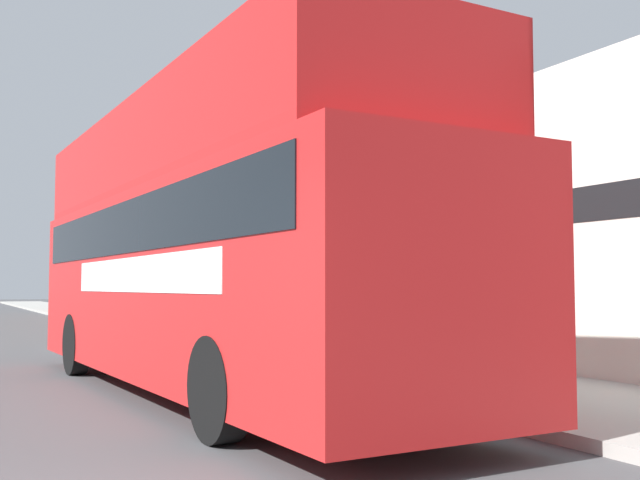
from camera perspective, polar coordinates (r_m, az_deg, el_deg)
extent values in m
cube|color=#ADAAA3|center=(23.35, -9.39, -7.11)|extent=(3.49, 108.00, 0.14)
cube|color=silver|center=(16.08, 20.56, 0.36)|extent=(6.00, 13.97, 5.14)
cube|color=black|center=(14.06, 12.41, 1.69)|extent=(0.12, 13.27, 0.55)
cube|color=#935642|center=(33.96, -6.62, 0.16)|extent=(6.00, 25.90, 7.45)
pyramid|color=#2D2D33|center=(34.70, -6.56, 8.88)|extent=(6.00, 25.90, 3.10)
cube|color=red|center=(10.83, -8.35, -3.39)|extent=(3.02, 11.05, 2.53)
cube|color=white|center=(10.33, -7.23, -2.69)|extent=(2.82, 6.13, 0.45)
cube|color=black|center=(10.86, -8.31, 0.66)|extent=(3.01, 10.18, 0.70)
cube|color=red|center=(10.92, -8.28, 3.54)|extent=(2.98, 10.18, 0.10)
cube|color=red|center=(10.63, -14.51, 7.25)|extent=(0.51, 10.07, 1.16)
cube|color=red|center=(11.51, -2.49, 6.31)|extent=(0.51, 10.07, 1.16)
cube|color=red|center=(6.73, 7.95, 13.52)|extent=(2.54, 0.18, 1.16)
cube|color=red|center=(15.02, -14.23, 4.09)|extent=(2.60, 1.64, 1.16)
cylinder|color=black|center=(13.81, -18.06, -7.57)|extent=(0.33, 1.06, 1.05)
cylinder|color=black|center=(14.45, -9.07, -7.51)|extent=(0.33, 1.06, 1.05)
cylinder|color=black|center=(7.53, -7.72, -11.20)|extent=(0.33, 1.06, 1.05)
cylinder|color=black|center=(8.64, 6.72, -10.22)|extent=(0.33, 1.06, 1.05)
cube|color=silver|center=(18.94, -14.14, -6.47)|extent=(1.77, 4.20, 0.69)
cube|color=black|center=(18.79, -14.02, -4.60)|extent=(1.53, 2.03, 0.55)
cylinder|color=black|center=(20.04, -17.23, -6.79)|extent=(0.21, 0.70, 0.70)
cylinder|color=black|center=(20.39, -12.87, -6.80)|extent=(0.21, 0.70, 0.70)
cylinder|color=black|center=(17.51, -15.63, -7.31)|extent=(0.21, 0.70, 0.70)
cylinder|color=black|center=(17.91, -10.69, -7.29)|extent=(0.21, 0.70, 0.70)
cylinder|color=#232328|center=(9.44, 13.86, -9.37)|extent=(0.13, 0.13, 0.84)
cylinder|color=#232328|center=(9.56, 14.66, -9.29)|extent=(0.13, 0.13, 0.84)
cube|color=#2D3856|center=(9.45, 14.20, -4.81)|extent=(0.45, 0.25, 0.66)
sphere|color=tan|center=(9.45, 14.15, -2.11)|extent=(0.23, 0.23, 0.23)
cylinder|color=black|center=(11.49, 4.47, -0.67)|extent=(0.13, 0.13, 3.94)
cylinder|color=silver|center=(11.81, 4.41, 10.03)|extent=(0.32, 0.32, 0.45)
cone|color=black|center=(11.89, 4.40, 11.59)|extent=(0.35, 0.35, 0.22)
cylinder|color=black|center=(20.32, -10.65, -1.99)|extent=(0.13, 0.13, 3.86)
cylinder|color=silver|center=(20.49, -10.58, 4.04)|extent=(0.32, 0.32, 0.45)
cone|color=black|center=(20.54, -10.57, 4.96)|extent=(0.35, 0.35, 0.22)
cylinder|color=black|center=(29.76, -15.89, -1.87)|extent=(0.13, 0.13, 4.41)
cylinder|color=silver|center=(29.92, -15.81, 2.79)|extent=(0.32, 0.32, 0.45)
cone|color=black|center=(29.96, -15.80, 3.42)|extent=(0.35, 0.35, 0.22)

